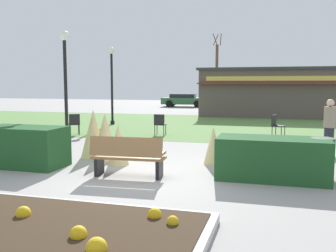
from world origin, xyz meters
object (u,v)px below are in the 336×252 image
(park_bench, at_px, (128,157))
(lamppost_mid, at_px, (65,72))
(person_strolling, at_px, (329,127))
(tree_right_bg, at_px, (217,74))
(trash_bin, at_px, (322,159))
(parked_car_east_slot, at_px, (295,101))
(food_kiosk, at_px, (278,92))
(parked_car_center_slot, at_px, (240,101))
(cafe_chair_east, at_px, (74,122))
(lamppost_far, at_px, (112,76))
(parked_car_west_slot, at_px, (184,100))
(cafe_chair_center, at_px, (276,124))
(cafe_chair_west, at_px, (160,123))

(park_bench, relative_size, lamppost_mid, 0.43)
(person_strolling, bearing_deg, tree_right_bg, -77.70)
(trash_bin, bearing_deg, parked_car_east_slot, 88.72)
(food_kiosk, xyz_separation_m, tree_right_bg, (-5.89, 11.45, 1.56))
(parked_car_center_slot, bearing_deg, cafe_chair_east, -103.45)
(lamppost_far, distance_m, food_kiosk, 11.78)
(parked_car_center_slot, bearing_deg, parked_car_west_slot, -179.94)
(parked_car_east_slot, xyz_separation_m, tree_right_bg, (-7.38, 3.31, 2.51))
(lamppost_far, height_order, person_strolling, lamppost_far)
(park_bench, bearing_deg, tree_right_bg, 94.82)
(food_kiosk, xyz_separation_m, parked_car_center_slot, (-3.29, 8.14, -0.95))
(trash_bin, distance_m, cafe_chair_center, 7.05)
(cafe_chair_center, distance_m, parked_car_west_slot, 20.65)
(person_strolling, bearing_deg, cafe_chair_east, -15.69)
(cafe_chair_east, bearing_deg, parked_car_east_slot, 64.80)
(trash_bin, height_order, food_kiosk, food_kiosk)
(cafe_chair_center, distance_m, person_strolling, 4.14)
(trash_bin, relative_size, parked_car_east_slot, 0.22)
(person_strolling, bearing_deg, trash_bin, 77.24)
(cafe_chair_east, relative_size, tree_right_bg, 0.13)
(cafe_chair_east, relative_size, parked_car_center_slot, 0.21)
(food_kiosk, relative_size, parked_car_west_slot, 2.36)
(lamppost_mid, xyz_separation_m, cafe_chair_east, (-0.76, 1.88, -2.02))
(lamppost_far, distance_m, trash_bin, 13.52)
(lamppost_mid, xyz_separation_m, lamppost_far, (-0.97, 6.20, 0.00))
(trash_bin, relative_size, cafe_chair_west, 1.06)
(parked_car_center_slot, bearing_deg, person_strolling, -78.29)
(food_kiosk, bearing_deg, parked_car_center_slot, 112.00)
(lamppost_mid, distance_m, person_strolling, 9.04)
(parked_car_east_slot, bearing_deg, tree_right_bg, 155.84)
(lamppost_far, bearing_deg, cafe_chair_east, -87.32)
(parked_car_center_slot, distance_m, parked_car_east_slot, 4.77)
(cafe_chair_east, height_order, parked_car_center_slot, parked_car_center_slot)
(park_bench, relative_size, lamppost_far, 0.43)
(lamppost_far, xyz_separation_m, cafe_chair_east, (0.20, -4.32, -2.02))
(food_kiosk, distance_m, tree_right_bg, 12.97)
(parked_car_center_slot, height_order, parked_car_east_slot, same)
(parked_car_east_slot, bearing_deg, trash_bin, -91.28)
(trash_bin, relative_size, parked_car_center_slot, 0.22)
(cafe_chair_center, bearing_deg, parked_car_center_slot, 99.64)
(park_bench, distance_m, parked_car_east_slot, 27.25)
(park_bench, height_order, parked_car_center_slot, parked_car_center_slot)
(park_bench, distance_m, cafe_chair_east, 7.87)
(food_kiosk, bearing_deg, tree_right_bg, 117.24)
(cafe_chair_center, bearing_deg, trash_bin, -81.98)
(lamppost_mid, bearing_deg, lamppost_far, 98.85)
(lamppost_mid, height_order, person_strolling, lamppost_mid)
(trash_bin, bearing_deg, lamppost_far, 134.30)
(parked_car_west_slot, height_order, parked_car_center_slot, same)
(park_bench, relative_size, person_strolling, 1.02)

